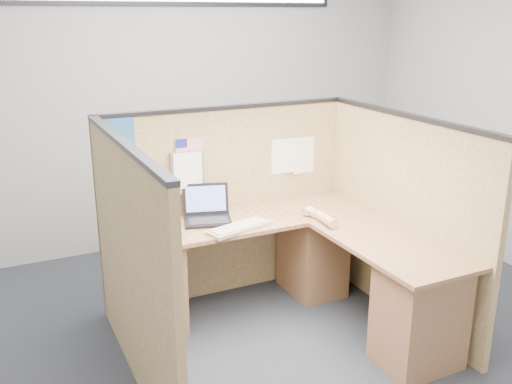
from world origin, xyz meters
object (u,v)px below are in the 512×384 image
laptop (204,212)px  mouse (310,213)px  l_desk (291,275)px  keyboard (239,227)px

laptop → mouse: 0.79m
l_desk → mouse: (0.28, 0.22, 0.36)m
l_desk → keyboard: bearing=149.6°
l_desk → mouse: size_ratio=17.92×
keyboard → mouse: size_ratio=4.69×
l_desk → laptop: laptop is taller
laptop → keyboard: laptop is taller
keyboard → mouse: mouse is taller
laptop → keyboard: bearing=-47.5°
l_desk → laptop: size_ratio=4.74×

